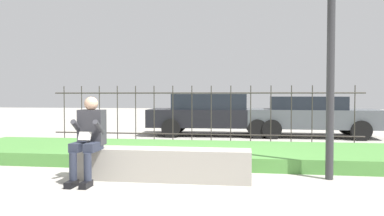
{
  "coord_description": "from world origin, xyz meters",
  "views": [
    {
      "loc": [
        1.1,
        -5.62,
        1.31
      ],
      "look_at": [
        -0.27,
        3.99,
        0.97
      ],
      "focal_mm": 35.0,
      "sensor_mm": 36.0,
      "label": 1
    }
  ],
  "objects_px": {
    "person_seated_reader": "(89,135)",
    "street_lamp": "(331,29)",
    "stone_bench": "(164,166)",
    "car_parked_center": "(213,113)",
    "car_parked_right": "(310,115)"
  },
  "relations": [
    {
      "from": "stone_bench",
      "to": "car_parked_right",
      "type": "height_order",
      "value": "car_parked_right"
    },
    {
      "from": "person_seated_reader",
      "to": "street_lamp",
      "type": "distance_m",
      "value": 4.03
    },
    {
      "from": "person_seated_reader",
      "to": "car_parked_center",
      "type": "xyz_separation_m",
      "value": [
        1.3,
        6.82,
        -0.0
      ]
    },
    {
      "from": "stone_bench",
      "to": "street_lamp",
      "type": "bearing_deg",
      "value": 8.89
    },
    {
      "from": "person_seated_reader",
      "to": "street_lamp",
      "type": "xyz_separation_m",
      "value": [
        3.63,
        0.67,
        1.62
      ]
    },
    {
      "from": "stone_bench",
      "to": "car_parked_center",
      "type": "height_order",
      "value": "car_parked_center"
    },
    {
      "from": "stone_bench",
      "to": "car_parked_center",
      "type": "relative_size",
      "value": 0.62
    },
    {
      "from": "stone_bench",
      "to": "person_seated_reader",
      "type": "relative_size",
      "value": 2.07
    },
    {
      "from": "stone_bench",
      "to": "person_seated_reader",
      "type": "height_order",
      "value": "person_seated_reader"
    },
    {
      "from": "car_parked_center",
      "to": "car_parked_right",
      "type": "bearing_deg",
      "value": -2.49
    },
    {
      "from": "stone_bench",
      "to": "person_seated_reader",
      "type": "distance_m",
      "value": 1.24
    },
    {
      "from": "car_parked_right",
      "to": "street_lamp",
      "type": "height_order",
      "value": "street_lamp"
    },
    {
      "from": "car_parked_right",
      "to": "person_seated_reader",
      "type": "bearing_deg",
      "value": -120.68
    },
    {
      "from": "car_parked_center",
      "to": "street_lamp",
      "type": "xyz_separation_m",
      "value": [
        2.33,
        -6.15,
        1.62
      ]
    },
    {
      "from": "stone_bench",
      "to": "car_parked_right",
      "type": "bearing_deg",
      "value": 63.5
    }
  ]
}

